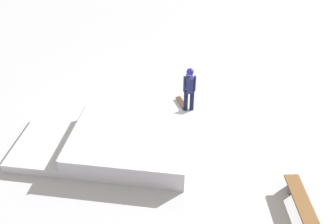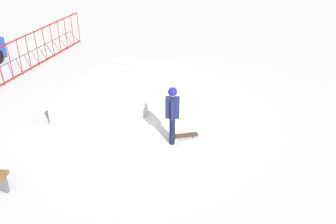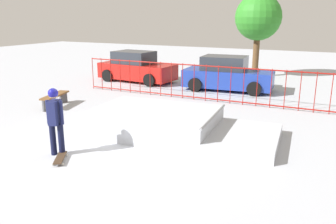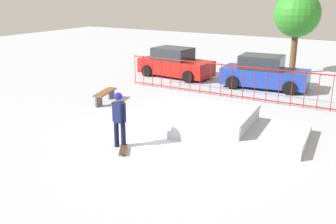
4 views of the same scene
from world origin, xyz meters
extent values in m
plane|color=#B2B7C1|center=(0.00, 0.00, 0.00)|extent=(60.00, 60.00, 0.00)
cube|color=silver|center=(0.36, 1.38, 0.35)|extent=(3.82, 2.92, 0.70)
cube|color=silver|center=(3.05, 1.63, 0.15)|extent=(2.03, 2.76, 0.30)
cylinder|color=gray|center=(2.15, 1.55, 0.70)|extent=(0.32, 2.60, 0.08)
cylinder|color=black|center=(-1.08, -1.32, 0.41)|extent=(0.15, 0.15, 0.82)
cylinder|color=black|center=(-0.87, -1.26, 0.41)|extent=(0.15, 0.15, 0.82)
cube|color=#191E4C|center=(-0.98, -1.29, 1.12)|extent=(0.32, 0.43, 0.60)
cylinder|color=#191E4C|center=(-1.14, -1.34, 1.12)|extent=(0.09, 0.09, 0.60)
cylinder|color=#191E4C|center=(-0.81, -1.24, 1.12)|extent=(0.09, 0.09, 0.60)
sphere|color=tan|center=(-0.98, -1.29, 1.57)|extent=(0.22, 0.22, 0.22)
sphere|color=navy|center=(-0.98, -1.29, 1.60)|extent=(0.25, 0.25, 0.25)
cube|color=#3F2D1E|center=(-0.66, -1.56, 0.08)|extent=(0.60, 0.78, 0.02)
cylinder|color=silver|center=(-0.91, -1.38, 0.03)|extent=(0.06, 0.06, 0.06)
cylinder|color=silver|center=(-0.71, -1.26, 0.03)|extent=(0.06, 0.06, 0.06)
cylinder|color=silver|center=(-0.61, -1.85, 0.03)|extent=(0.06, 0.06, 0.06)
cylinder|color=silver|center=(-0.41, -1.73, 0.03)|extent=(0.06, 0.06, 0.06)
cylinder|color=maroon|center=(0.00, 5.92, 1.45)|extent=(11.00, 0.15, 0.05)
cylinder|color=maroon|center=(0.00, 5.92, 0.10)|extent=(11.00, 0.15, 0.05)
cylinder|color=maroon|center=(-5.50, 5.87, 0.75)|extent=(0.03, 0.03, 1.50)
cylinder|color=maroon|center=(-4.98, 5.88, 0.75)|extent=(0.03, 0.03, 1.50)
cylinder|color=maroon|center=(-4.45, 5.88, 0.75)|extent=(0.03, 0.03, 1.50)
cylinder|color=maroon|center=(-3.93, 5.89, 0.75)|extent=(0.03, 0.03, 1.50)
cylinder|color=maroon|center=(-3.40, 5.89, 0.75)|extent=(0.03, 0.03, 1.50)
cylinder|color=maroon|center=(-2.88, 5.90, 0.75)|extent=(0.03, 0.03, 1.50)
cylinder|color=maroon|center=(-2.36, 5.90, 0.75)|extent=(0.03, 0.03, 1.50)
cylinder|color=maroon|center=(-1.83, 5.91, 0.75)|extent=(0.03, 0.03, 1.50)
cylinder|color=maroon|center=(-1.31, 5.91, 0.75)|extent=(0.03, 0.03, 1.50)
cylinder|color=maroon|center=(-0.79, 5.92, 0.75)|extent=(0.03, 0.03, 1.50)
cylinder|color=maroon|center=(-0.26, 5.92, 0.75)|extent=(0.03, 0.03, 1.50)
cylinder|color=maroon|center=(0.26, 5.93, 0.75)|extent=(0.03, 0.03, 1.50)
cylinder|color=maroon|center=(0.79, 5.93, 0.75)|extent=(0.03, 0.03, 1.50)
cylinder|color=maroon|center=(1.31, 5.94, 0.75)|extent=(0.03, 0.03, 1.50)
cylinder|color=maroon|center=(1.83, 5.94, 0.75)|extent=(0.03, 0.03, 1.50)
cylinder|color=maroon|center=(2.36, 5.95, 0.75)|extent=(0.03, 0.03, 1.50)
cylinder|color=maroon|center=(2.88, 5.95, 0.75)|extent=(0.03, 0.03, 1.50)
cylinder|color=maroon|center=(3.40, 5.95, 0.75)|extent=(0.03, 0.03, 1.50)
cylinder|color=maroon|center=(3.93, 5.96, 0.75)|extent=(0.03, 0.03, 1.50)
cube|color=brown|center=(-4.60, 2.39, 0.45)|extent=(0.81, 1.65, 0.06)
cube|color=#4C4C51|center=(-4.77, 3.02, 0.21)|extent=(0.08, 0.36, 0.42)
cube|color=#4C4C51|center=(-4.43, 1.76, 0.21)|extent=(0.08, 0.36, 0.42)
cube|color=red|center=(-4.61, 8.49, 0.56)|extent=(4.21, 1.99, 0.80)
cube|color=#262B33|center=(-4.81, 8.51, 1.28)|extent=(2.10, 1.64, 0.64)
cylinder|color=black|center=(-3.20, 9.24, 0.32)|extent=(0.65, 0.26, 0.64)
cylinder|color=black|center=(-3.32, 7.55, 0.32)|extent=(0.65, 0.26, 0.64)
cylinder|color=black|center=(-5.90, 9.44, 0.32)|extent=(0.65, 0.26, 0.64)
cylinder|color=black|center=(-6.02, 7.74, 0.32)|extent=(0.65, 0.26, 0.64)
cube|color=#1E3899|center=(0.43, 8.44, 0.56)|extent=(4.23, 2.05, 0.80)
cube|color=#262B33|center=(0.23, 8.42, 1.28)|extent=(2.12, 1.67, 0.64)
cylinder|color=black|center=(1.70, 9.41, 0.32)|extent=(0.66, 0.28, 0.64)
cylinder|color=black|center=(1.85, 7.71, 0.32)|extent=(0.66, 0.28, 0.64)
cylinder|color=black|center=(-0.99, 9.17, 0.32)|extent=(0.66, 0.28, 0.64)
cylinder|color=black|center=(-0.84, 7.48, 0.32)|extent=(0.66, 0.28, 0.64)
cylinder|color=brown|center=(0.69, 12.77, 1.29)|extent=(0.35, 0.35, 2.57)
sphere|color=#2B8023|center=(0.69, 12.77, 3.34)|extent=(2.56, 2.56, 2.56)
camera|label=1|loc=(-2.58, 8.92, 7.82)|focal=37.86mm
camera|label=2|loc=(-9.43, -4.44, 6.09)|focal=40.11mm
camera|label=3|loc=(5.26, -7.49, 3.42)|focal=37.58mm
camera|label=4|loc=(6.09, -10.25, 4.63)|focal=42.24mm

